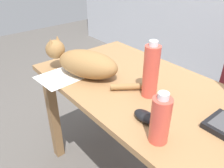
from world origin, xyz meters
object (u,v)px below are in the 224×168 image
at_px(cat, 84,62).
at_px(water_bottle, 151,71).
at_px(computer_mouse, 144,116).
at_px(spray_bottle, 160,120).

relative_size(cat, water_bottle, 2.04).
bearing_deg(computer_mouse, spray_bottle, -22.53).
distance_m(cat, water_bottle, 0.40).
bearing_deg(spray_bottle, water_bottle, 138.74).
height_order(computer_mouse, spray_bottle, spray_bottle).
bearing_deg(cat, spray_bottle, -7.15).
distance_m(cat, spray_bottle, 0.61).
height_order(cat, computer_mouse, cat).
xyz_separation_m(computer_mouse, water_bottle, (-0.12, 0.16, 0.11)).
distance_m(computer_mouse, water_bottle, 0.22).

